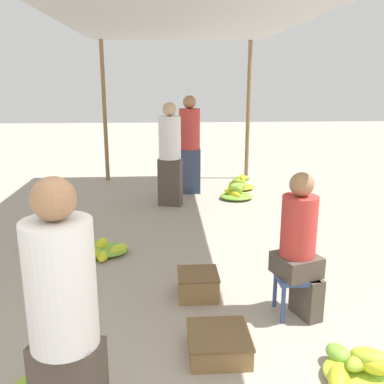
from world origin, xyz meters
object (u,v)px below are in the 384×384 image
object	(u,v)px
vendor_foreground	(65,328)
crate_mid	(219,343)
shopper_walking_mid	(170,153)
banana_pile_left_0	(47,379)
banana_pile_left_1	(102,250)
banana_pile_right_0	(236,193)
shopper_walking_far	(190,143)
banana_pile_right_1	(361,369)
crate_near	(198,284)
banana_pile_right_2	(240,184)
stool	(295,282)
vendor_seated	(300,244)

from	to	relation	value
vendor_foreground	crate_mid	xyz separation A→B (m)	(0.89, 0.89, -0.73)
crate_mid	shopper_walking_mid	bearing A→B (deg)	94.34
banana_pile_left_0	banana_pile_left_1	size ratio (longest dim) A/B	0.71
vendor_foreground	shopper_walking_mid	xyz separation A→B (m)	(0.58, 4.90, 0.05)
banana_pile_right_0	shopper_walking_mid	bearing A→B (deg)	-165.60
banana_pile_left_1	shopper_walking_far	size ratio (longest dim) A/B	0.35
banana_pile_right_1	crate_near	size ratio (longest dim) A/B	1.61
banana_pile_right_2	stool	bearing A→B (deg)	-93.62
shopper_walking_mid	shopper_walking_far	size ratio (longest dim) A/B	0.96
banana_pile_right_1	crate_near	distance (m)	1.62
vendor_seated	crate_mid	xyz separation A→B (m)	(-0.75, -0.53, -0.57)
banana_pile_right_1	crate_near	xyz separation A→B (m)	(-1.02, 1.25, 0.03)
crate_near	banana_pile_right_2	bearing A→B (deg)	74.87
stool	banana_pile_right_2	size ratio (longest dim) A/B	0.75
banana_pile_right_1	banana_pile_right_2	size ratio (longest dim) A/B	1.22
banana_pile_left_0	crate_near	xyz separation A→B (m)	(1.09, 1.24, 0.01)
banana_pile_right_1	banana_pile_right_2	xyz separation A→B (m)	(0.07, 5.31, 0.02)
crate_near	shopper_walking_far	distance (m)	3.96
stool	banana_pile_right_1	world-z (taller)	stool
vendor_seated	shopper_walking_far	distance (m)	4.32
stool	banana_pile_right_2	bearing A→B (deg)	86.38
banana_pile_right_1	shopper_walking_far	xyz separation A→B (m)	(-0.88, 5.13, 0.82)
vendor_seated	banana_pile_right_2	bearing A→B (deg)	86.60
vendor_foreground	crate_mid	distance (m)	1.45
crate_near	shopper_walking_mid	xyz separation A→B (m)	(-0.22, 3.11, 0.75)
banana_pile_right_0	banana_pile_right_1	xyz separation A→B (m)	(0.10, -4.65, -0.01)
crate_mid	banana_pile_left_1	bearing A→B (deg)	119.96
banana_pile_right_1	crate_near	bearing A→B (deg)	129.35
vendor_foreground	banana_pile_right_1	xyz separation A→B (m)	(1.82, 0.55, -0.74)
shopper_walking_mid	shopper_walking_far	world-z (taller)	shopper_walking_far
crate_mid	banana_pile_left_0	bearing A→B (deg)	-164.09
banana_pile_left_0	shopper_walking_far	bearing A→B (deg)	76.50
vendor_foreground	shopper_walking_mid	size ratio (longest dim) A/B	0.95
banana_pile_right_2	shopper_walking_far	world-z (taller)	shopper_walking_far
banana_pile_right_2	crate_mid	bearing A→B (deg)	-101.51
banana_pile_right_0	banana_pile_left_1	bearing A→B (deg)	-130.22
crate_near	vendor_seated	bearing A→B (deg)	-24.45
crate_near	banana_pile_right_1	bearing A→B (deg)	-50.65
stool	vendor_seated	distance (m)	0.35
banana_pile_right_1	stool	bearing A→B (deg)	103.29
shopper_walking_far	vendor_foreground	bearing A→B (deg)	-99.42
banana_pile_right_1	banana_pile_right_2	bearing A→B (deg)	89.21
vendor_foreground	shopper_walking_far	size ratio (longest dim) A/B	0.91
vendor_foreground	shopper_walking_far	xyz separation A→B (m)	(0.94, 5.68, 0.08)
banana_pile_left_0	banana_pile_right_0	xyz separation A→B (m)	(2.01, 4.64, -0.01)
vendor_foreground	shopper_walking_far	bearing A→B (deg)	80.58
crate_mid	vendor_seated	bearing A→B (deg)	35.16
vendor_foreground	shopper_walking_mid	distance (m)	4.94
crate_mid	shopper_walking_far	xyz separation A→B (m)	(0.06, 4.79, 0.82)
vendor_foreground	banana_pile_right_0	size ratio (longest dim) A/B	2.78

